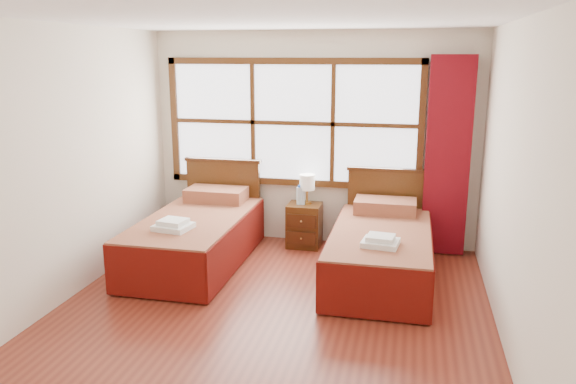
# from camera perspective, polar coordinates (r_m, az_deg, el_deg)

# --- Properties ---
(floor) EXTENTS (4.50, 4.50, 0.00)m
(floor) POSITION_cam_1_polar(r_m,az_deg,el_deg) (5.20, -2.06, -12.65)
(floor) COLOR maroon
(floor) RESTS_ON ground
(ceiling) EXTENTS (4.50, 4.50, 0.00)m
(ceiling) POSITION_cam_1_polar(r_m,az_deg,el_deg) (4.67, -2.34, 17.26)
(ceiling) COLOR white
(ceiling) RESTS_ON wall_back
(wall_back) EXTENTS (4.00, 0.00, 4.00)m
(wall_back) POSITION_cam_1_polar(r_m,az_deg,el_deg) (6.93, 2.56, 5.36)
(wall_back) COLOR silver
(wall_back) RESTS_ON floor
(wall_left) EXTENTS (0.00, 4.50, 4.50)m
(wall_left) POSITION_cam_1_polar(r_m,az_deg,el_deg) (5.61, -22.37, 2.32)
(wall_left) COLOR silver
(wall_left) RESTS_ON floor
(wall_right) EXTENTS (0.00, 4.50, 4.50)m
(wall_right) POSITION_cam_1_polar(r_m,az_deg,el_deg) (4.69, 22.18, 0.23)
(wall_right) COLOR silver
(wall_right) RESTS_ON floor
(window) EXTENTS (3.16, 0.06, 1.56)m
(window) POSITION_cam_1_polar(r_m,az_deg,el_deg) (6.92, 0.46, 7.02)
(window) COLOR white
(window) RESTS_ON wall_back
(curtain) EXTENTS (0.50, 0.16, 2.30)m
(curtain) POSITION_cam_1_polar(r_m,az_deg,el_deg) (6.72, 15.90, 3.46)
(curtain) COLOR maroon
(curtain) RESTS_ON wall_back
(bed_left) EXTENTS (1.06, 2.08, 1.03)m
(bed_left) POSITION_cam_1_polar(r_m,az_deg,el_deg) (6.48, -9.22, -4.39)
(bed_left) COLOR #3D1E0C
(bed_left) RESTS_ON floor
(bed_right) EXTENTS (1.03, 2.05, 1.00)m
(bed_right) POSITION_cam_1_polar(r_m,az_deg,el_deg) (6.05, 9.41, -5.81)
(bed_right) COLOR #3D1E0C
(bed_right) RESTS_ON floor
(nightstand) EXTENTS (0.40, 0.40, 0.54)m
(nightstand) POSITION_cam_1_polar(r_m,az_deg,el_deg) (6.93, 1.67, -3.40)
(nightstand) COLOR #492810
(nightstand) RESTS_ON floor
(towels_left) EXTENTS (0.40, 0.36, 0.11)m
(towels_left) POSITION_cam_1_polar(r_m,az_deg,el_deg) (5.94, -11.58, -3.31)
(towels_left) COLOR white
(towels_left) RESTS_ON bed_left
(towels_right) EXTENTS (0.37, 0.34, 0.10)m
(towels_right) POSITION_cam_1_polar(r_m,az_deg,el_deg) (5.47, 9.38, -4.94)
(towels_right) COLOR white
(towels_right) RESTS_ON bed_right
(lamp) EXTENTS (0.19, 0.19, 0.36)m
(lamp) POSITION_cam_1_polar(r_m,az_deg,el_deg) (6.83, 1.96, 0.91)
(lamp) COLOR gold
(lamp) RESTS_ON nightstand
(bottle_near) EXTENTS (0.06, 0.06, 0.24)m
(bottle_near) POSITION_cam_1_polar(r_m,az_deg,el_deg) (6.82, 1.13, -0.36)
(bottle_near) COLOR silver
(bottle_near) RESTS_ON nightstand
(bottle_far) EXTENTS (0.06, 0.06, 0.23)m
(bottle_far) POSITION_cam_1_polar(r_m,az_deg,el_deg) (6.82, 1.48, -0.39)
(bottle_far) COLOR silver
(bottle_far) RESTS_ON nightstand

